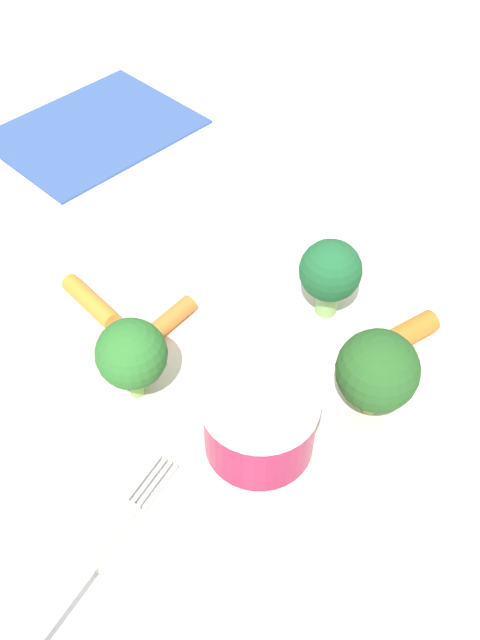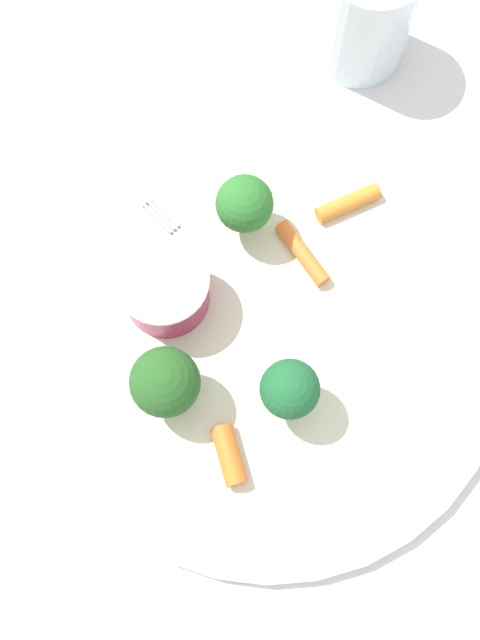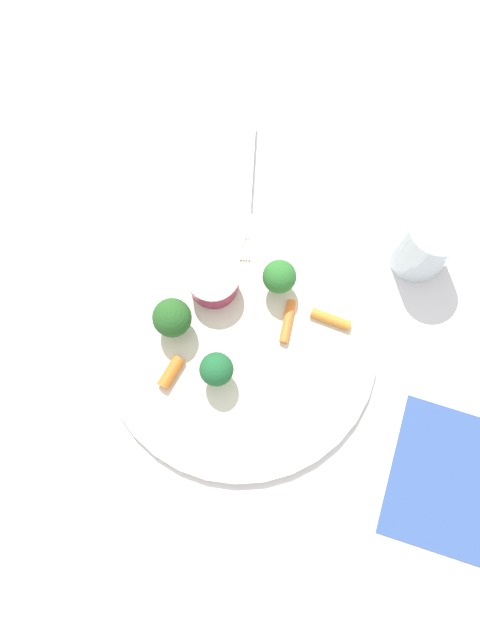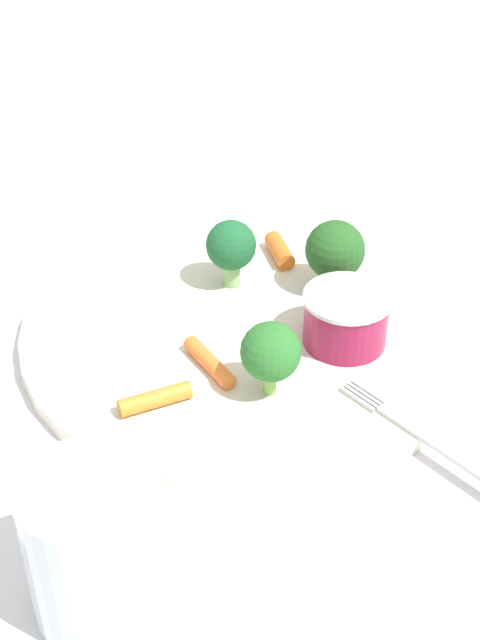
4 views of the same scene
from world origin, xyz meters
name	(u,v)px [view 1 (image 1 of 4)]	position (x,y,z in m)	size (l,w,h in m)	color
ground_plane	(260,354)	(0.00, 0.00, 0.00)	(2.40, 2.40, 0.00)	silver
plate	(260,347)	(0.00, 0.00, 0.01)	(0.31, 0.31, 0.01)	silver
sauce_cup	(260,422)	(0.06, 0.04, 0.03)	(0.06, 0.06, 0.04)	#981B44
broccoli_floret_0	(375,374)	(0.00, 0.08, 0.04)	(0.04, 0.04, 0.05)	#97AC5C
broccoli_floret_1	(330,272)	(-0.04, 0.02, 0.04)	(0.04, 0.04, 0.05)	#88BC6C
broccoli_floret_2	(132,354)	(0.07, -0.03, 0.04)	(0.04, 0.04, 0.05)	#86C457
carrot_stick_0	(91,301)	(0.05, -0.10, 0.02)	(0.01, 0.01, 0.05)	orange
carrot_stick_1	(408,333)	(-0.05, 0.07, 0.02)	(0.01, 0.01, 0.04)	orange
carrot_stick_2	(162,326)	(0.03, -0.05, 0.02)	(0.01, 0.01, 0.05)	orange
fork	(49,620)	(0.18, 0.03, 0.01)	(0.19, 0.04, 0.00)	silver
napkin	(94,129)	(-0.10, -0.25, 0.00)	(0.15, 0.12, 0.00)	#365291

